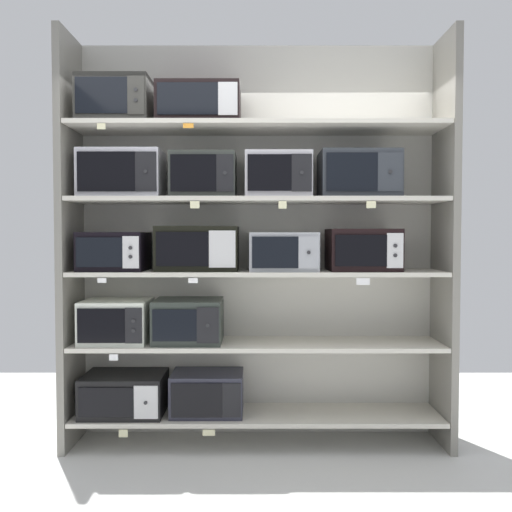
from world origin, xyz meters
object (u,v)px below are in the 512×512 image
microwave_10 (276,176)px  microwave_6 (282,251)px  microwave_8 (121,174)px  microwave_0 (123,394)px  microwave_7 (361,250)px  microwave_5 (196,248)px  microwave_4 (113,251)px  microwave_9 (202,176)px  microwave_13 (198,106)px  microwave_12 (115,102)px  microwave_11 (357,175)px  microwave_2 (115,321)px  microwave_1 (206,393)px  microwave_3 (187,321)px

microwave_10 → microwave_6: bearing=-0.1°
microwave_8 → microwave_0: bearing=7.6°
microwave_7 → microwave_5: bearing=-180.0°
microwave_4 → microwave_9: size_ratio=1.00×
microwave_7 → microwave_9: size_ratio=1.08×
microwave_0 → microwave_9: size_ratio=1.27×
microwave_0 → microwave_5: 1.14m
microwave_10 → microwave_13: microwave_13 is taller
microwave_7 → microwave_13: bearing=-180.0°
microwave_5 → microwave_12: size_ratio=1.16×
microwave_0 → microwave_11: 2.22m
microwave_5 → microwave_2: bearing=-180.0°
microwave_6 → microwave_13: bearing=180.0°
microwave_5 → microwave_6: 0.59m
microwave_12 → microwave_13: (0.57, -0.00, -0.02)m
microwave_8 → microwave_9: 0.56m
microwave_0 → microwave_7: (1.66, -0.00, 1.01)m
microwave_4 → microwave_13: microwave_13 is taller
microwave_6 → microwave_11: 0.74m
microwave_2 → microwave_5: size_ratio=0.82×
microwave_0 → microwave_11: bearing=-0.0°
microwave_2 → microwave_6: microwave_6 is taller
microwave_5 → microwave_13: 0.98m
microwave_4 → microwave_10: microwave_10 is taller
microwave_10 → microwave_11: size_ratio=0.84×
microwave_1 → microwave_6: 1.12m
microwave_5 → microwave_9: (0.04, -0.00, 0.50)m
microwave_10 → microwave_5: bearing=180.0°
microwave_13 → microwave_5: bearing=179.1°
microwave_4 → microwave_5: 0.58m
microwave_5 → microwave_10: 0.74m
microwave_1 → microwave_4: bearing=180.0°
microwave_3 → microwave_6: microwave_6 is taller
microwave_7 → microwave_0: bearing=180.0°
microwave_4 → microwave_8: bearing=-0.2°
microwave_3 → microwave_10: size_ratio=1.05×
microwave_4 → microwave_12: (0.02, -0.00, 1.02)m
microwave_5 → microwave_8: (-0.52, -0.00, 0.51)m
microwave_1 → microwave_5: microwave_5 is taller
microwave_8 → microwave_13: bearing=0.0°
microwave_0 → microwave_6: bearing=-0.0°
microwave_2 → microwave_9: size_ratio=1.03×
microwave_2 → microwave_6: 1.26m
microwave_0 → microwave_12: bearing=-179.7°
microwave_4 → microwave_8: 0.53m
microwave_2 → microwave_3: size_ratio=0.97×
microwave_0 → microwave_8: microwave_8 is taller
microwave_4 → microwave_10: (1.13, -0.00, 0.52)m
microwave_3 → microwave_10: (0.62, -0.00, 1.00)m
microwave_4 → microwave_5: bearing=0.0°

